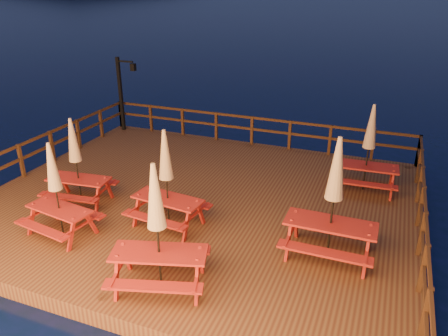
% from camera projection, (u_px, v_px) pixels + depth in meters
% --- Properties ---
extents(ground, '(500.00, 500.00, 0.00)m').
position_uv_depth(ground, '(199.00, 210.00, 12.77)').
color(ground, black).
rests_on(ground, ground).
extents(deck, '(12.00, 10.00, 0.40)m').
position_uv_depth(deck, '(199.00, 204.00, 12.69)').
color(deck, '#4D2719').
rests_on(deck, ground).
extents(deck_piles, '(11.44, 9.44, 1.40)m').
position_uv_depth(deck_piles, '(200.00, 219.00, 12.89)').
color(deck_piles, '#391C12').
rests_on(deck_piles, ground).
extents(railing, '(11.80, 9.75, 1.10)m').
position_uv_depth(railing, '(222.00, 153.00, 13.83)').
color(railing, '#391C12').
rests_on(railing, deck).
extents(lamp_post, '(0.85, 0.18, 3.00)m').
position_uv_depth(lamp_post, '(123.00, 88.00, 17.60)').
color(lamp_post, black).
rests_on(lamp_post, deck).
extents(picnic_table_0, '(1.95, 1.66, 2.58)m').
position_uv_depth(picnic_table_0, '(166.00, 178.00, 10.72)').
color(picnic_table_0, maroon).
rests_on(picnic_table_0, deck).
extents(picnic_table_1, '(2.01, 1.66, 2.88)m').
position_uv_depth(picnic_table_1, '(334.00, 197.00, 9.41)').
color(picnic_table_1, maroon).
rests_on(picnic_table_1, deck).
extents(picnic_table_2, '(1.88, 1.61, 2.47)m').
position_uv_depth(picnic_table_2, '(76.00, 160.00, 11.89)').
color(picnic_table_2, maroon).
rests_on(picnic_table_2, deck).
extents(picnic_table_3, '(2.29, 2.07, 2.74)m').
position_uv_depth(picnic_table_3, '(157.00, 226.00, 8.46)').
color(picnic_table_3, maroon).
rests_on(picnic_table_3, deck).
extents(picnic_table_4, '(1.88, 1.63, 2.41)m').
position_uv_depth(picnic_table_4, '(56.00, 189.00, 10.36)').
color(picnic_table_4, maroon).
rests_on(picnic_table_4, deck).
extents(picnic_table_5, '(1.91, 1.60, 2.63)m').
position_uv_depth(picnic_table_5, '(369.00, 147.00, 12.59)').
color(picnic_table_5, maroon).
rests_on(picnic_table_5, deck).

